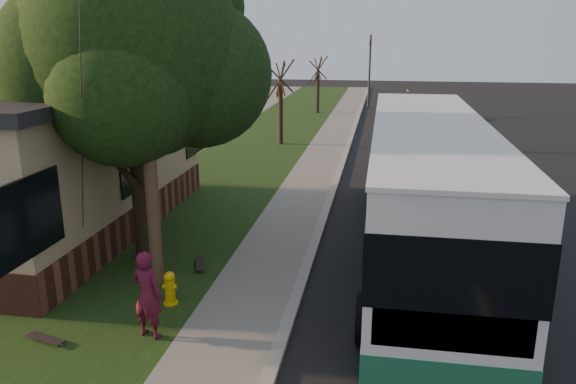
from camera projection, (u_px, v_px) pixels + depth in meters
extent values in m
plane|color=black|center=(291.00, 317.00, 11.60)|extent=(120.00, 120.00, 0.00)
cube|color=black|center=(444.00, 193.00, 20.43)|extent=(8.00, 80.00, 0.01)
cube|color=gray|center=(334.00, 187.00, 21.06)|extent=(0.25, 80.00, 0.12)
cube|color=slate|center=(308.00, 186.00, 21.23)|extent=(2.00, 80.00, 0.08)
cube|color=black|center=(218.00, 183.00, 21.79)|extent=(5.00, 80.00, 0.07)
cylinder|color=#E6AF0C|center=(170.00, 292.00, 11.92)|extent=(0.22, 0.22, 0.55)
sphere|color=#E6AF0C|center=(169.00, 277.00, 11.83)|extent=(0.24, 0.24, 0.24)
cylinder|color=#E6AF0C|center=(170.00, 287.00, 11.89)|extent=(0.30, 0.10, 0.10)
cylinder|color=#E6AF0C|center=(170.00, 287.00, 11.89)|extent=(0.10, 0.18, 0.10)
cylinder|color=#E6AF0C|center=(171.00, 303.00, 11.99)|extent=(0.32, 0.32, 0.04)
cylinder|color=#473321|center=(144.00, 86.00, 11.82)|extent=(0.30, 0.30, 9.00)
cylinder|color=#2D2D30|center=(82.00, 130.00, 11.14)|extent=(2.52, 3.21, 7.60)
cylinder|color=black|center=(142.00, 181.00, 14.08)|extent=(0.56, 0.56, 4.00)
sphere|color=black|center=(132.00, 50.00, 13.20)|extent=(5.20, 5.20, 5.20)
sphere|color=black|center=(199.00, 74.00, 13.71)|extent=(3.60, 3.60, 3.60)
sphere|color=black|center=(78.00, 63.00, 13.10)|extent=(3.80, 3.80, 3.80)
sphere|color=black|center=(123.00, 94.00, 12.17)|extent=(3.20, 3.20, 3.20)
sphere|color=black|center=(133.00, 32.00, 14.51)|extent=(3.40, 3.40, 3.40)
sphere|color=black|center=(184.00, 7.00, 13.92)|extent=(3.00, 3.00, 3.00)
cylinder|color=black|center=(281.00, 112.00, 28.75)|extent=(0.24, 0.24, 3.30)
cylinder|color=black|center=(281.00, 79.00, 28.30)|extent=(1.38, 0.57, 2.01)
cylinder|color=black|center=(281.00, 79.00, 28.30)|extent=(0.74, 1.21, 1.58)
cylinder|color=black|center=(281.00, 79.00, 28.30)|extent=(0.65, 1.05, 1.95)
cylinder|color=black|center=(281.00, 79.00, 28.30)|extent=(1.28, 0.53, 1.33)
cylinder|color=black|center=(281.00, 79.00, 28.30)|extent=(0.75, 1.21, 1.70)
cylinder|color=black|center=(318.00, 92.00, 40.09)|extent=(0.24, 0.24, 3.03)
cylinder|color=black|center=(318.00, 70.00, 39.67)|extent=(1.38, 0.57, 2.01)
cylinder|color=black|center=(318.00, 70.00, 39.67)|extent=(0.74, 1.21, 1.58)
cylinder|color=black|center=(318.00, 70.00, 39.67)|extent=(0.65, 1.05, 1.95)
cylinder|color=black|center=(318.00, 70.00, 39.67)|extent=(1.28, 0.53, 1.33)
cylinder|color=black|center=(318.00, 70.00, 39.67)|extent=(0.75, 1.21, 1.70)
cylinder|color=#2D2D30|center=(369.00, 72.00, 42.99)|extent=(0.16, 0.16, 5.50)
imported|color=black|center=(370.00, 48.00, 42.51)|extent=(0.18, 0.22, 1.10)
cube|color=silver|center=(426.00, 180.00, 14.42)|extent=(2.70, 12.98, 2.92)
cube|color=#1C6240|center=(423.00, 235.00, 14.83)|extent=(2.72, 13.00, 0.59)
cube|color=black|center=(427.00, 172.00, 14.36)|extent=(2.74, 13.02, 1.19)
cube|color=black|center=(455.00, 299.00, 8.33)|extent=(2.40, 0.06, 1.73)
cube|color=yellow|center=(463.00, 205.00, 7.94)|extent=(1.73, 0.06, 0.38)
cube|color=#FFF2CC|center=(395.00, 368.00, 8.80)|extent=(0.27, 0.04, 0.16)
cube|color=#FFF2CC|center=(503.00, 378.00, 8.54)|extent=(0.27, 0.04, 0.16)
cube|color=silver|center=(430.00, 123.00, 14.01)|extent=(2.75, 13.03, 0.08)
cylinder|color=black|center=(364.00, 318.00, 10.53)|extent=(0.30, 1.00, 1.00)
cylinder|color=black|center=(515.00, 330.00, 10.10)|extent=(0.30, 1.00, 1.00)
cylinder|color=black|center=(370.00, 247.00, 14.02)|extent=(0.30, 1.00, 1.00)
cylinder|color=black|center=(482.00, 254.00, 13.58)|extent=(0.30, 1.00, 1.00)
cylinder|color=black|center=(375.00, 186.00, 19.56)|extent=(0.30, 1.00, 1.00)
cylinder|color=black|center=(455.00, 190.00, 19.12)|extent=(0.30, 1.00, 1.00)
imported|color=#501023|center=(147.00, 294.00, 10.49)|extent=(0.72, 0.57, 1.74)
cube|color=black|center=(200.00, 263.00, 13.91)|extent=(0.51, 0.94, 0.02)
cylinder|color=silver|center=(201.00, 270.00, 13.62)|extent=(0.21, 0.12, 0.06)
cylinder|color=silver|center=(200.00, 260.00, 14.23)|extent=(0.21, 0.12, 0.06)
cube|color=black|center=(46.00, 338.00, 10.51)|extent=(0.85, 0.42, 0.02)
cylinder|color=silver|center=(57.00, 344.00, 10.41)|extent=(0.10, 0.19, 0.05)
cylinder|color=silver|center=(35.00, 337.00, 10.64)|extent=(0.10, 0.19, 0.05)
cube|color=black|center=(131.00, 176.00, 19.98)|extent=(1.95, 1.77, 1.36)
cube|color=black|center=(129.00, 156.00, 19.78)|extent=(2.02, 1.84, 0.09)
imported|color=black|center=(408.00, 108.00, 37.75)|extent=(2.33, 4.60, 1.50)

